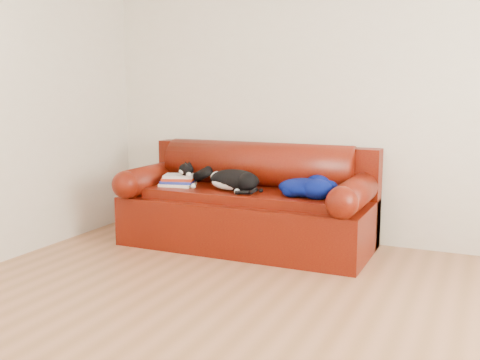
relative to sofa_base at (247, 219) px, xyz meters
The scene contains 7 objects.
ground 1.66m from the sofa_base, 65.61° to the right, with size 4.50×4.50×0.00m, color brown.
room_shell 2.21m from the sofa_base, 61.54° to the right, with size 4.52×4.02×2.61m.
sofa_base is the anchor object (origin of this frame).
sofa_back 0.39m from the sofa_base, 90.00° to the left, with size 2.10×1.01×0.88m.
book_stack 0.70m from the sofa_base, behind, with size 0.32×0.27×0.10m.
cat 0.38m from the sofa_base, 121.00° to the right, with size 0.59×0.36×0.23m.
blanket 0.65m from the sofa_base, ahead, with size 0.55×0.53×0.16m.
Camera 1 is at (1.20, -2.81, 1.34)m, focal length 42.00 mm.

